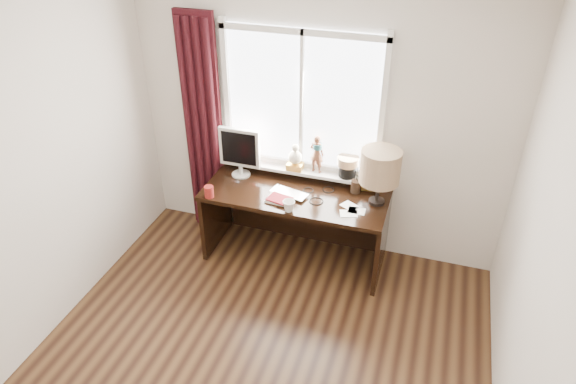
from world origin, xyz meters
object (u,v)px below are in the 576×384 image
(desk, at_px, (298,209))
(table_lamp, at_px, (380,167))
(monitor, at_px, (240,150))
(laptop, at_px, (290,194))
(red_cup, at_px, (209,192))
(mug, at_px, (289,206))

(desk, distance_m, table_lamp, 0.95)
(desk, bearing_deg, monitor, 174.91)
(laptop, relative_size, red_cup, 3.13)
(laptop, distance_m, table_lamp, 0.86)
(monitor, bearing_deg, laptop, -19.32)
(mug, xyz_separation_m, red_cup, (-0.75, -0.01, 0.00))
(red_cup, xyz_separation_m, desk, (0.72, 0.40, -0.30))
(laptop, height_order, table_lamp, table_lamp)
(desk, relative_size, table_lamp, 3.27)
(red_cup, bearing_deg, desk, 28.72)
(laptop, bearing_deg, table_lamp, 21.69)
(laptop, relative_size, table_lamp, 0.66)
(mug, distance_m, monitor, 0.80)
(table_lamp, bearing_deg, monitor, 176.43)
(red_cup, height_order, desk, red_cup)
(monitor, height_order, table_lamp, table_lamp)
(laptop, relative_size, monitor, 0.71)
(red_cup, bearing_deg, monitor, 74.56)
(laptop, height_order, monitor, monitor)
(red_cup, xyz_separation_m, monitor, (0.12, 0.45, 0.22))
(desk, bearing_deg, laptop, -106.78)
(red_cup, height_order, table_lamp, table_lamp)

